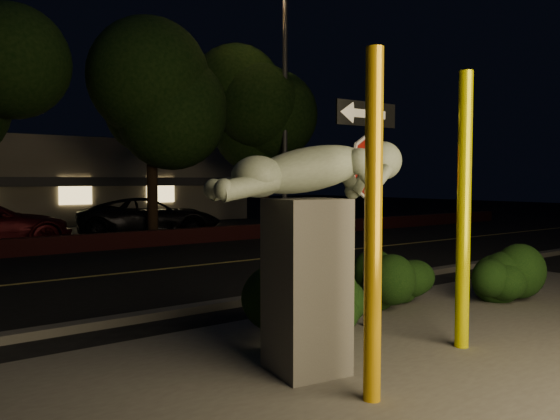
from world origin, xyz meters
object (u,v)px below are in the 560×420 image
(yellow_pole_left, at_px, (373,228))
(sculpture, at_px, (310,229))
(signpost, at_px, (367,168))
(streetlight, at_px, (281,89))
(parked_car_dark, at_px, (150,217))
(yellow_pole_right, at_px, (464,211))

(yellow_pole_left, distance_m, sculpture, 0.96)
(signpost, distance_m, sculpture, 2.12)
(streetlight, bearing_deg, signpost, -132.67)
(signpost, xyz_separation_m, sculpture, (-1.78, -0.92, -0.69))
(signpost, distance_m, parked_car_dark, 13.94)
(signpost, height_order, streetlight, streetlight)
(streetlight, height_order, parked_car_dark, streetlight)
(yellow_pole_left, xyz_separation_m, yellow_pole_right, (2.07, 0.49, 0.06))
(yellow_pole_left, relative_size, signpost, 1.04)
(parked_car_dark, bearing_deg, streetlight, -101.14)
(signpost, bearing_deg, streetlight, 61.54)
(yellow_pole_left, relative_size, parked_car_dark, 0.64)
(yellow_pole_right, xyz_separation_m, sculpture, (-2.03, 0.46, -0.14))
(signpost, bearing_deg, yellow_pole_right, -76.80)
(streetlight, bearing_deg, sculpture, -136.73)
(signpost, bearing_deg, yellow_pole_left, -131.17)
(yellow_pole_right, height_order, parked_car_dark, yellow_pole_right)
(streetlight, relative_size, parked_car_dark, 1.79)
(sculpture, xyz_separation_m, streetlight, (8.49, 11.92, 3.91))
(yellow_pole_left, xyz_separation_m, signpost, (1.82, 1.88, 0.60))
(yellow_pole_right, height_order, streetlight, streetlight)
(yellow_pole_left, bearing_deg, yellow_pole_right, 13.31)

